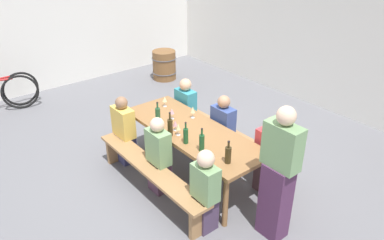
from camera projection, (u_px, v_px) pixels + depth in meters
The scene contains 24 objects.
ground_plane at pixel (192, 174), 5.51m from camera, with size 24.00×24.00×0.00m, color slate.
back_wall at pixel (345, 29), 6.75m from camera, with size 14.00×0.20×3.20m, color silver.
side_wall at pixel (57, 13), 7.96m from camera, with size 0.20×7.55×3.20m, color silver.
tasting_table at pixel (192, 134), 5.19m from camera, with size 2.32×0.84×0.75m.
bench_near at pixel (150, 172), 4.94m from camera, with size 2.22×0.30×0.45m.
bench_far at pixel (228, 137), 5.74m from camera, with size 2.22×0.30×0.45m.
wine_bottle_0 at pixel (158, 115), 5.30m from camera, with size 0.07×0.07×0.32m.
wine_bottle_1 at pixel (228, 155), 4.39m from camera, with size 0.08×0.08×0.30m.
wine_bottle_2 at pixel (186, 135), 4.79m from camera, with size 0.07×0.07×0.31m.
wine_bottle_3 at pixel (202, 142), 4.62m from camera, with size 0.07×0.07×0.32m.
wine_bottle_4 at pixel (170, 127), 4.96m from camera, with size 0.07×0.07×0.35m.
wine_glass_0 at pixel (178, 127), 4.97m from camera, with size 0.07×0.07×0.18m.
wine_glass_1 at pixel (172, 111), 5.39m from camera, with size 0.07×0.07×0.17m.
wine_glass_2 at pixel (165, 100), 5.77m from camera, with size 0.07×0.07×0.16m.
wine_glass_3 at pixel (193, 110), 5.42m from camera, with size 0.07×0.07×0.18m.
wine_glass_4 at pixel (175, 124), 5.09m from camera, with size 0.07×0.07×0.15m.
seated_guest_near_0 at pixel (124, 132), 5.59m from camera, with size 0.39×0.24×1.08m.
seated_guest_near_1 at pixel (159, 157), 4.94m from camera, with size 0.35×0.24×1.11m.
seated_guest_near_2 at pixel (205, 192), 4.29m from camera, with size 0.32×0.24×1.09m.
seated_guest_far_0 at pixel (186, 111), 6.19m from camera, with size 0.36×0.24×1.10m.
seated_guest_far_1 at pixel (223, 132), 5.56m from camera, with size 0.36×0.24×1.11m.
seated_guest_far_2 at pixel (269, 157), 4.93m from camera, with size 0.38×0.24×1.13m.
standing_host at pixel (278, 177), 4.08m from camera, with size 0.42×0.24×1.67m.
wine_barrel at pixel (164, 65), 8.79m from camera, with size 0.58×0.58×0.68m.
Camera 1 is at (3.51, -2.83, 3.26)m, focal length 34.75 mm.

